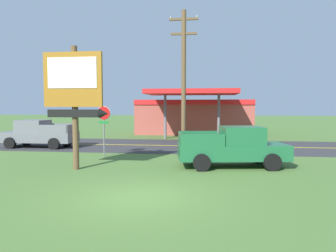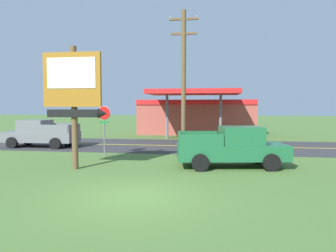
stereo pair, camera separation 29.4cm
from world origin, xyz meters
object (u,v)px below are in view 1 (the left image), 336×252
at_px(motel_sign, 75,90).
at_px(utility_pole, 184,80).
at_px(pickup_green_parked_on_lawn, 233,147).
at_px(stop_sign, 104,122).
at_px(gas_station, 194,115).
at_px(pickup_grey_on_road, 38,134).

height_order(motel_sign, utility_pole, utility_pole).
relative_size(motel_sign, pickup_green_parked_on_lawn, 1.05).
bearing_deg(stop_sign, pickup_green_parked_on_lawn, -17.35).
xyz_separation_m(gas_station, pickup_green_parked_on_lawn, (2.63, -18.25, -0.98)).
bearing_deg(utility_pole, gas_station, 90.09).
bearing_deg(pickup_green_parked_on_lawn, utility_pole, 138.01).
height_order(utility_pole, pickup_grey_on_road, utility_pole).
distance_m(utility_pole, pickup_grey_on_road, 11.62).
bearing_deg(gas_station, pickup_green_parked_on_lawn, -81.81).
xyz_separation_m(motel_sign, stop_sign, (0.01, 3.92, -1.66)).
height_order(gas_station, pickup_grey_on_road, gas_station).
relative_size(gas_station, pickup_green_parked_on_lawn, 2.21).
distance_m(motel_sign, gas_station, 20.50).
bearing_deg(motel_sign, stop_sign, 89.89).
bearing_deg(utility_pole, stop_sign, -179.14).
relative_size(gas_station, pickup_grey_on_road, 2.31).
bearing_deg(pickup_green_parked_on_lawn, pickup_grey_on_road, 157.32).
relative_size(stop_sign, utility_pole, 0.36).
height_order(utility_pole, pickup_green_parked_on_lawn, utility_pole).
bearing_deg(gas_station, utility_pole, -89.91).
height_order(motel_sign, pickup_green_parked_on_lawn, motel_sign).
relative_size(stop_sign, gas_station, 0.25).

